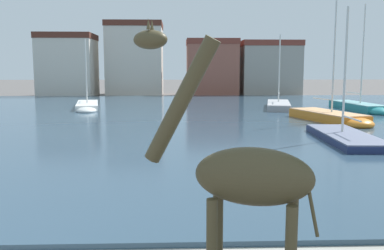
# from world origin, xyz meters

# --- Properties ---
(harbor_water) EXTENTS (83.40, 48.64, 0.25)m
(harbor_water) POSITION_xyz_m (0.00, 32.75, 0.13)
(harbor_water) COLOR #334C60
(harbor_water) RESTS_ON ground
(giraffe_statue) EXTENTS (2.55, 1.19, 4.56)m
(giraffe_statue) POSITION_xyz_m (1.03, 5.60, 2.33)
(giraffe_statue) COLOR #4C4228
(giraffe_statue) RESTS_ON ground
(sailboat_navy) EXTENTS (2.61, 8.16, 6.96)m
(sailboat_navy) POSITION_xyz_m (8.72, 21.43, 0.33)
(sailboat_navy) COLOR navy
(sailboat_navy) RESTS_ON ground
(sailboat_teal) EXTENTS (2.50, 8.32, 9.29)m
(sailboat_teal) POSITION_xyz_m (16.15, 35.77, 0.47)
(sailboat_teal) COLOR teal
(sailboat_teal) RESTS_ON ground
(sailboat_white) EXTENTS (3.35, 8.70, 6.48)m
(sailboat_white) POSITION_xyz_m (-8.01, 38.59, 0.39)
(sailboat_white) COLOR white
(sailboat_white) RESTS_ON ground
(sailboat_orange) EXTENTS (4.02, 7.78, 8.38)m
(sailboat_orange) POSITION_xyz_m (10.85, 28.24, 0.47)
(sailboat_orange) COLOR orange
(sailboat_orange) RESTS_ON ground
(sailboat_grey) EXTENTS (3.74, 8.77, 6.95)m
(sailboat_grey) POSITION_xyz_m (9.69, 39.02, 0.42)
(sailboat_grey) COLOR #939399
(sailboat_grey) RESTS_ON ground
(townhouse_corner_house) EXTENTS (7.50, 6.89, 8.67)m
(townhouse_corner_house) POSITION_xyz_m (-15.00, 60.02, 4.35)
(townhouse_corner_house) COLOR beige
(townhouse_corner_house) RESTS_ON ground
(townhouse_wide_warehouse) EXTENTS (8.07, 7.64, 10.53)m
(townhouse_wide_warehouse) POSITION_xyz_m (-5.88, 62.87, 5.28)
(townhouse_wide_warehouse) COLOR beige
(townhouse_wide_warehouse) RESTS_ON ground
(townhouse_tall_gabled) EXTENTS (7.35, 5.64, 8.05)m
(townhouse_tall_gabled) POSITION_xyz_m (5.30, 61.15, 4.04)
(townhouse_tall_gabled) COLOR #8E5142
(townhouse_tall_gabled) RESTS_ON ground
(townhouse_narrow_midrow) EXTENTS (8.51, 6.11, 7.86)m
(townhouse_narrow_midrow) POSITION_xyz_m (13.77, 61.59, 3.94)
(townhouse_narrow_midrow) COLOR gray
(townhouse_narrow_midrow) RESTS_ON ground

